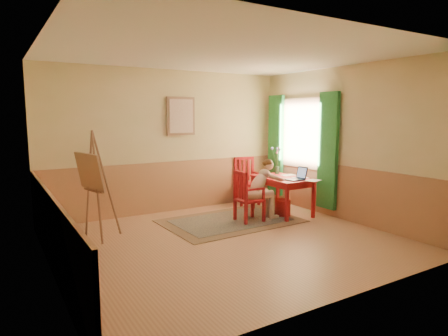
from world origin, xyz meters
TOP-DOWN VIEW (x-y plane):
  - room at (0.00, 0.00)m, footprint 5.04×4.54m
  - wainscot at (0.00, 0.80)m, footprint 5.00×4.50m
  - window at (2.42, 1.10)m, footprint 0.12×2.01m
  - wall_portrait at (0.25, 2.20)m, footprint 0.60×0.05m
  - rug at (0.62, 0.93)m, footprint 2.45×1.67m
  - table at (1.79, 0.89)m, footprint 0.76×1.23m
  - chair_left at (0.85, 0.74)m, footprint 0.44×0.42m
  - chair_back at (1.68, 1.98)m, footprint 0.55×0.57m
  - figure at (1.17, 0.72)m, footprint 0.83×0.36m
  - laptop at (1.84, 0.53)m, footprint 0.41×0.27m
  - papers at (1.94, 0.80)m, footprint 0.76×1.21m
  - vase at (1.98, 1.32)m, footprint 0.19×0.28m
  - wastebasket at (1.67, 0.73)m, footprint 0.33×0.33m
  - easel at (-1.75, 1.12)m, footprint 0.63×0.76m

SIDE VIEW (x-z plane):
  - rug at x=0.62m, z-range 0.00..0.02m
  - wastebasket at x=1.67m, z-range 0.00..0.32m
  - chair_left at x=0.85m, z-range 0.00..0.93m
  - wainscot at x=0.00m, z-range 0.00..1.00m
  - chair_back at x=1.68m, z-range 0.00..1.01m
  - figure at x=1.17m, z-range 0.06..1.18m
  - table at x=1.79m, z-range 0.27..0.99m
  - papers at x=1.94m, z-range 0.72..0.73m
  - laptop at x=1.84m, z-range 0.65..0.89m
  - vase at x=1.98m, z-range 0.70..1.26m
  - easel at x=-1.75m, z-range 0.16..1.85m
  - window at x=2.42m, z-range 0.25..2.45m
  - room at x=0.00m, z-range -0.02..2.82m
  - wall_portrait at x=0.25m, z-range 1.52..2.28m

